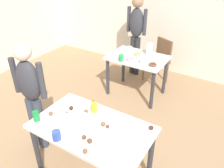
# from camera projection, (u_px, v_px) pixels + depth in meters

# --- Properties ---
(wall_back) EXTENTS (6.40, 0.10, 2.60)m
(wall_back) POSITION_uv_depth(u_px,v_px,m) (180.00, 12.00, 4.49)
(wall_back) COLOR beige
(wall_back) RESTS_ON ground_plane
(dining_table_near) EXTENTS (1.26, 0.75, 0.75)m
(dining_table_near) POSITION_uv_depth(u_px,v_px,m) (92.00, 134.00, 2.44)
(dining_table_near) COLOR silver
(dining_table_near) RESTS_ON ground_plane
(dining_table_far) EXTENTS (0.99, 0.69, 0.75)m
(dining_table_far) POSITION_uv_depth(u_px,v_px,m) (137.00, 63.00, 4.01)
(dining_table_far) COLOR silver
(dining_table_far) RESTS_ON ground_plane
(chair_far_table) EXTENTS (0.53, 0.53, 0.87)m
(chair_far_table) POSITION_uv_depth(u_px,v_px,m) (159.00, 58.00, 4.52)
(chair_far_table) COLOR brown
(chair_far_table) RESTS_ON ground_plane
(person_girl_near) EXTENTS (0.46, 0.26, 1.49)m
(person_girl_near) POSITION_uv_depth(u_px,v_px,m) (31.00, 90.00, 2.74)
(person_girl_near) COLOR #383D4C
(person_girl_near) RESTS_ON ground_plane
(person_adult_far) EXTENTS (0.46, 0.24, 1.63)m
(person_adult_far) POSITION_uv_depth(u_px,v_px,m) (136.00, 29.00, 4.53)
(person_adult_far) COLOR #28282D
(person_adult_far) RESTS_ON ground_plane
(mixing_bowl) EXTENTS (0.21, 0.21, 0.06)m
(mixing_bowl) POSITION_uv_depth(u_px,v_px,m) (81.00, 120.00, 2.43)
(mixing_bowl) COLOR white
(mixing_bowl) RESTS_ON dining_table_near
(soda_can) EXTENTS (0.07, 0.07, 0.12)m
(soda_can) POSITION_uv_depth(u_px,v_px,m) (36.00, 116.00, 2.44)
(soda_can) COLOR #198438
(soda_can) RESTS_ON dining_table_near
(fork_near) EXTENTS (0.17, 0.02, 0.01)m
(fork_near) POSITION_uv_depth(u_px,v_px,m) (128.00, 149.00, 2.11)
(fork_near) COLOR silver
(fork_near) RESTS_ON dining_table_near
(cup_near_0) EXTENTS (0.08, 0.08, 0.10)m
(cup_near_0) POSITION_uv_depth(u_px,v_px,m) (56.00, 135.00, 2.20)
(cup_near_0) COLOR #3351B2
(cup_near_0) RESTS_ON dining_table_near
(cup_near_1) EXTENTS (0.07, 0.07, 0.11)m
(cup_near_1) POSITION_uv_depth(u_px,v_px,m) (94.00, 107.00, 2.59)
(cup_near_1) COLOR yellow
(cup_near_1) RESTS_ON dining_table_near
(cup_near_2) EXTENTS (0.09, 0.09, 0.10)m
(cup_near_2) POSITION_uv_depth(u_px,v_px,m) (66.00, 119.00, 2.42)
(cup_near_2) COLOR white
(cup_near_2) RESTS_ON dining_table_near
(cake_ball_0) EXTENTS (0.05, 0.05, 0.05)m
(cake_ball_0) POSITION_uv_depth(u_px,v_px,m) (151.00, 128.00, 2.34)
(cake_ball_0) COLOR #3D2319
(cake_ball_0) RESTS_ON dining_table_near
(cake_ball_1) EXTENTS (0.05, 0.05, 0.05)m
(cake_ball_1) POSITION_uv_depth(u_px,v_px,m) (51.00, 114.00, 2.54)
(cake_ball_1) COLOR brown
(cake_ball_1) RESTS_ON dining_table_near
(cake_ball_2) EXTENTS (0.05, 0.05, 0.05)m
(cake_ball_2) POSITION_uv_depth(u_px,v_px,m) (86.00, 111.00, 2.57)
(cake_ball_2) COLOR brown
(cake_ball_2) RESTS_ON dining_table_near
(cake_ball_3) EXTENTS (0.04, 0.04, 0.04)m
(cake_ball_3) POSITION_uv_depth(u_px,v_px,m) (93.00, 102.00, 2.73)
(cake_ball_3) COLOR #3D2319
(cake_ball_3) RESTS_ON dining_table_near
(cake_ball_4) EXTENTS (0.05, 0.05, 0.05)m
(cake_ball_4) POSITION_uv_depth(u_px,v_px,m) (66.00, 113.00, 2.54)
(cake_ball_4) COLOR brown
(cake_ball_4) RESTS_ON dining_table_near
(cake_ball_5) EXTENTS (0.05, 0.05, 0.05)m
(cake_ball_5) POSITION_uv_depth(u_px,v_px,m) (71.00, 108.00, 2.63)
(cake_ball_5) COLOR #3D2319
(cake_ball_5) RESTS_ON dining_table_near
(cake_ball_6) EXTENTS (0.05, 0.05, 0.05)m
(cake_ball_6) POSITION_uv_depth(u_px,v_px,m) (84.00, 137.00, 2.22)
(cake_ball_6) COLOR brown
(cake_ball_6) RESTS_ON dining_table_near
(cake_ball_7) EXTENTS (0.04, 0.04, 0.04)m
(cake_ball_7) POSITION_uv_depth(u_px,v_px,m) (108.00, 127.00, 2.36)
(cake_ball_7) COLOR brown
(cake_ball_7) RESTS_ON dining_table_near
(cake_ball_8) EXTENTS (0.05, 0.05, 0.05)m
(cake_ball_8) POSITION_uv_depth(u_px,v_px,m) (85.00, 151.00, 2.07)
(cake_ball_8) COLOR brown
(cake_ball_8) RESTS_ON dining_table_near
(cake_ball_9) EXTENTS (0.05, 0.05, 0.05)m
(cake_ball_9) POSITION_uv_depth(u_px,v_px,m) (103.00, 124.00, 2.39)
(cake_ball_9) COLOR brown
(cake_ball_9) RESTS_ON dining_table_near
(cake_ball_10) EXTENTS (0.05, 0.05, 0.05)m
(cake_ball_10) POSITION_uv_depth(u_px,v_px,m) (90.00, 141.00, 2.17)
(cake_ball_10) COLOR brown
(cake_ball_10) RESTS_ON dining_table_near
(pitcher_far) EXTENTS (0.11, 0.11, 0.22)m
(pitcher_far) POSITION_uv_depth(u_px,v_px,m) (149.00, 49.00, 3.95)
(pitcher_far) COLOR white
(pitcher_far) RESTS_ON dining_table_far
(cup_far_0) EXTENTS (0.08, 0.08, 0.11)m
(cup_far_0) POSITION_uv_depth(u_px,v_px,m) (143.00, 61.00, 3.67)
(cup_far_0) COLOR white
(cup_far_0) RESTS_ON dining_table_far
(cup_far_1) EXTENTS (0.08, 0.08, 0.11)m
(cup_far_1) POSITION_uv_depth(u_px,v_px,m) (121.00, 58.00, 3.77)
(cup_far_1) COLOR green
(cup_far_1) RESTS_ON dining_table_far
(donut_far_0) EXTENTS (0.14, 0.14, 0.04)m
(donut_far_0) POSITION_uv_depth(u_px,v_px,m) (165.00, 58.00, 3.85)
(donut_far_0) COLOR white
(donut_far_0) RESTS_ON dining_table_far
(donut_far_1) EXTENTS (0.13, 0.13, 0.04)m
(donut_far_1) POSITION_uv_depth(u_px,v_px,m) (153.00, 65.00, 3.64)
(donut_far_1) COLOR brown
(donut_far_1) RESTS_ON dining_table_far
(donut_far_2) EXTENTS (0.12, 0.12, 0.04)m
(donut_far_2) POSITION_uv_depth(u_px,v_px,m) (130.00, 48.00, 4.28)
(donut_far_2) COLOR white
(donut_far_2) RESTS_ON dining_table_far
(donut_far_3) EXTENTS (0.13, 0.13, 0.04)m
(donut_far_3) POSITION_uv_depth(u_px,v_px,m) (130.00, 59.00, 3.81)
(donut_far_3) COLOR pink
(donut_far_3) RESTS_ON dining_table_far
(donut_far_4) EXTENTS (0.12, 0.12, 0.03)m
(donut_far_4) POSITION_uv_depth(u_px,v_px,m) (126.00, 53.00, 4.06)
(donut_far_4) COLOR white
(donut_far_4) RESTS_ON dining_table_far
(donut_far_5) EXTENTS (0.13, 0.13, 0.04)m
(donut_far_5) POSITION_uv_depth(u_px,v_px,m) (137.00, 54.00, 4.01)
(donut_far_5) COLOR gold
(donut_far_5) RESTS_ON dining_table_far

